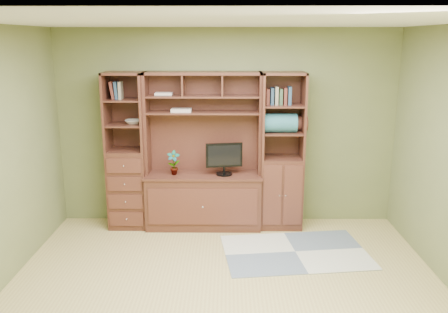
{
  "coord_description": "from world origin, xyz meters",
  "views": [
    {
      "loc": [
        0.02,
        -4.24,
        2.46
      ],
      "look_at": [
        -0.03,
        1.2,
        1.1
      ],
      "focal_mm": 38.0,
      "sensor_mm": 36.0,
      "label": 1
    }
  ],
  "objects_px": {
    "left_tower": "(127,151)",
    "right_tower": "(282,152)",
    "center_hutch": "(203,152)",
    "monitor": "(224,153)"
  },
  "relations": [
    {
      "from": "right_tower",
      "to": "monitor",
      "type": "height_order",
      "value": "right_tower"
    },
    {
      "from": "center_hutch",
      "to": "monitor",
      "type": "xyz_separation_m",
      "value": [
        0.27,
        -0.03,
        -0.0
      ]
    },
    {
      "from": "left_tower",
      "to": "right_tower",
      "type": "distance_m",
      "value": 2.02
    },
    {
      "from": "center_hutch",
      "to": "right_tower",
      "type": "bearing_deg",
      "value": 2.23
    },
    {
      "from": "left_tower",
      "to": "right_tower",
      "type": "xyz_separation_m",
      "value": [
        2.02,
        0.0,
        0.0
      ]
    },
    {
      "from": "center_hutch",
      "to": "left_tower",
      "type": "relative_size",
      "value": 1.0
    },
    {
      "from": "center_hutch",
      "to": "monitor",
      "type": "bearing_deg",
      "value": -7.3
    },
    {
      "from": "center_hutch",
      "to": "right_tower",
      "type": "xyz_separation_m",
      "value": [
        1.02,
        0.04,
        0.0
      ]
    },
    {
      "from": "center_hutch",
      "to": "right_tower",
      "type": "relative_size",
      "value": 1.0
    },
    {
      "from": "right_tower",
      "to": "center_hutch",
      "type": "bearing_deg",
      "value": -177.77
    }
  ]
}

